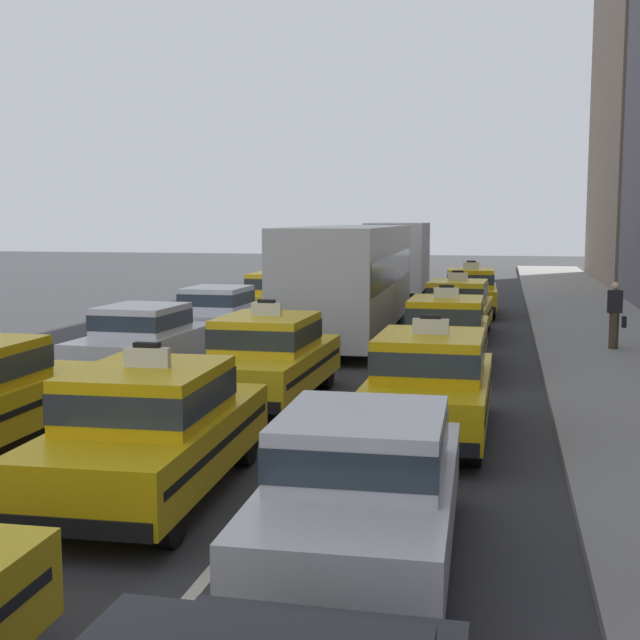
{
  "coord_description": "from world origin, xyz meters",
  "views": [
    {
      "loc": [
        4.34,
        -1.67,
        3.44
      ],
      "look_at": [
        0.52,
        15.88,
        1.3
      ],
      "focal_mm": 47.81,
      "sensor_mm": 36.0,
      "label": 1
    }
  ],
  "objects_px": {
    "sedan_left_third": "(143,338)",
    "taxi_center_second": "(152,428)",
    "taxi_center_third": "(268,357)",
    "taxi_right_fourth": "(446,332)",
    "sedan_left_fourth": "(218,313)",
    "taxi_left_fifth": "(278,296)",
    "taxi_right_third": "(430,382)",
    "taxi_right_sixth": "(471,291)",
    "bus_center_fourth": "(352,274)",
    "pedestrian_near_crosswalk": "(615,315)",
    "box_truck_center_fifth": "(400,258)",
    "sedan_right_second": "(363,484)",
    "taxi_right_fifth": "(458,307)"
  },
  "relations": [
    {
      "from": "bus_center_fourth",
      "to": "pedestrian_near_crosswalk",
      "type": "relative_size",
      "value": 6.61
    },
    {
      "from": "taxi_right_third",
      "to": "sedan_left_fourth",
      "type": "bearing_deg",
      "value": 126.4
    },
    {
      "from": "box_truck_center_fifth",
      "to": "taxi_center_second",
      "type": "bearing_deg",
      "value": -89.59
    },
    {
      "from": "taxi_right_third",
      "to": "sedan_left_third",
      "type": "bearing_deg",
      "value": 149.51
    },
    {
      "from": "sedan_left_third",
      "to": "sedan_right_second",
      "type": "relative_size",
      "value": 1.0
    },
    {
      "from": "taxi_right_fifth",
      "to": "taxi_center_second",
      "type": "bearing_deg",
      "value": -100.57
    },
    {
      "from": "sedan_left_fourth",
      "to": "taxi_center_third",
      "type": "relative_size",
      "value": 0.94
    },
    {
      "from": "sedan_left_third",
      "to": "bus_center_fourth",
      "type": "bearing_deg",
      "value": 66.11
    },
    {
      "from": "box_truck_center_fifth",
      "to": "taxi_right_third",
      "type": "relative_size",
      "value": 1.54
    },
    {
      "from": "box_truck_center_fifth",
      "to": "pedestrian_near_crosswalk",
      "type": "bearing_deg",
      "value": -62.24
    },
    {
      "from": "taxi_center_third",
      "to": "taxi_right_fourth",
      "type": "bearing_deg",
      "value": 54.83
    },
    {
      "from": "box_truck_center_fifth",
      "to": "taxi_right_fourth",
      "type": "xyz_separation_m",
      "value": [
        3.1,
        -16.74,
        -0.9
      ]
    },
    {
      "from": "taxi_left_fifth",
      "to": "taxi_center_third",
      "type": "height_order",
      "value": "same"
    },
    {
      "from": "taxi_center_third",
      "to": "taxi_right_fifth",
      "type": "distance_m",
      "value": 10.24
    },
    {
      "from": "sedan_left_third",
      "to": "taxi_right_third",
      "type": "height_order",
      "value": "taxi_right_third"
    },
    {
      "from": "taxi_left_fifth",
      "to": "taxi_right_fourth",
      "type": "distance_m",
      "value": 10.07
    },
    {
      "from": "taxi_center_second",
      "to": "taxi_right_sixth",
      "type": "bearing_deg",
      "value": 81.97
    },
    {
      "from": "box_truck_center_fifth",
      "to": "pedestrian_near_crosswalk",
      "type": "distance_m",
      "value": 15.35
    },
    {
      "from": "taxi_right_fourth",
      "to": "sedan_right_second",
      "type": "bearing_deg",
      "value": -90.16
    },
    {
      "from": "taxi_right_sixth",
      "to": "pedestrian_near_crosswalk",
      "type": "distance_m",
      "value": 9.23
    },
    {
      "from": "sedan_left_third",
      "to": "taxi_center_second",
      "type": "bearing_deg",
      "value": -65.35
    },
    {
      "from": "taxi_right_sixth",
      "to": "taxi_right_third",
      "type": "bearing_deg",
      "value": -89.75
    },
    {
      "from": "box_truck_center_fifth",
      "to": "sedan_left_fourth",
      "type": "bearing_deg",
      "value": -103.53
    },
    {
      "from": "taxi_center_third",
      "to": "sedan_left_third",
      "type": "bearing_deg",
      "value": 149.62
    },
    {
      "from": "sedan_left_third",
      "to": "taxi_center_third",
      "type": "bearing_deg",
      "value": -30.38
    },
    {
      "from": "taxi_right_third",
      "to": "taxi_left_fifth",
      "type": "bearing_deg",
      "value": 113.98
    },
    {
      "from": "bus_center_fourth",
      "to": "taxi_right_fourth",
      "type": "height_order",
      "value": "bus_center_fourth"
    },
    {
      "from": "bus_center_fourth",
      "to": "sedan_right_second",
      "type": "bearing_deg",
      "value": -79.45
    },
    {
      "from": "taxi_left_fifth",
      "to": "sedan_left_fourth",
      "type": "bearing_deg",
      "value": -93.69
    },
    {
      "from": "taxi_center_second",
      "to": "taxi_right_fifth",
      "type": "height_order",
      "value": "same"
    },
    {
      "from": "taxi_center_second",
      "to": "pedestrian_near_crosswalk",
      "type": "distance_m",
      "value": 14.75
    },
    {
      "from": "sedan_left_fourth",
      "to": "taxi_left_fifth",
      "type": "relative_size",
      "value": 0.94
    },
    {
      "from": "sedan_left_third",
      "to": "pedestrian_near_crosswalk",
      "type": "xyz_separation_m",
      "value": [
        10.42,
        5.44,
        0.16
      ]
    },
    {
      "from": "taxi_right_third",
      "to": "taxi_center_second",
      "type": "bearing_deg",
      "value": -129.86
    },
    {
      "from": "taxi_center_third",
      "to": "taxi_right_sixth",
      "type": "distance_m",
      "value": 16.07
    },
    {
      "from": "taxi_right_third",
      "to": "taxi_right_fourth",
      "type": "height_order",
      "value": "same"
    },
    {
      "from": "taxi_center_second",
      "to": "bus_center_fourth",
      "type": "bearing_deg",
      "value": 90.73
    },
    {
      "from": "sedan_right_second",
      "to": "taxi_right_third",
      "type": "xyz_separation_m",
      "value": [
        0.21,
        5.24,
        0.03
      ]
    },
    {
      "from": "taxi_center_second",
      "to": "sedan_left_fourth",
      "type": "bearing_deg",
      "value": 105.56
    },
    {
      "from": "taxi_center_third",
      "to": "taxi_right_fourth",
      "type": "height_order",
      "value": "same"
    },
    {
      "from": "taxi_left_fifth",
      "to": "pedestrian_near_crosswalk",
      "type": "bearing_deg",
      "value": -25.47
    },
    {
      "from": "sedan_left_third",
      "to": "sedan_right_second",
      "type": "bearing_deg",
      "value": -55.09
    },
    {
      "from": "taxi_right_sixth",
      "to": "taxi_left_fifth",
      "type": "bearing_deg",
      "value": -150.57
    },
    {
      "from": "pedestrian_near_crosswalk",
      "to": "taxi_center_third",
      "type": "bearing_deg",
      "value": -133.46
    },
    {
      "from": "bus_center_fourth",
      "to": "sedan_right_second",
      "type": "xyz_separation_m",
      "value": [
        3.07,
        -16.51,
        -0.97
      ]
    },
    {
      "from": "sedan_left_fourth",
      "to": "sedan_right_second",
      "type": "xyz_separation_m",
      "value": [
        6.41,
        -14.22,
        0.0
      ]
    },
    {
      "from": "taxi_left_fifth",
      "to": "pedestrian_near_crosswalk",
      "type": "relative_size",
      "value": 2.69
    },
    {
      "from": "box_truck_center_fifth",
      "to": "sedan_left_third",
      "type": "bearing_deg",
      "value": -99.79
    },
    {
      "from": "sedan_left_fourth",
      "to": "taxi_left_fifth",
      "type": "bearing_deg",
      "value": 86.31
    },
    {
      "from": "bus_center_fourth",
      "to": "taxi_right_fourth",
      "type": "bearing_deg",
      "value": -58.83
    }
  ]
}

